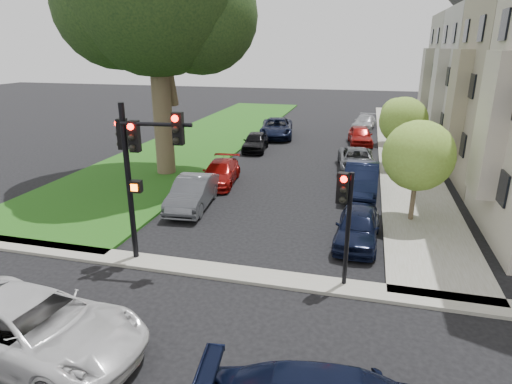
% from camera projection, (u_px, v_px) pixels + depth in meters
% --- Properties ---
extents(ground, '(140.00, 140.00, 0.00)m').
position_uv_depth(ground, '(214.00, 308.00, 12.73)').
color(ground, black).
rests_on(ground, ground).
extents(grass_strip, '(8.00, 44.00, 0.12)m').
position_uv_depth(grass_strip, '(210.00, 136.00, 36.83)').
color(grass_strip, '#245A18').
rests_on(grass_strip, ground).
extents(sidewalk_right, '(3.50, 44.00, 0.12)m').
position_uv_depth(sidewalk_right, '(401.00, 146.00, 33.11)').
color(sidewalk_right, gray).
rests_on(sidewalk_right, ground).
extents(sidewalk_cross, '(60.00, 1.00, 0.12)m').
position_uv_depth(sidewalk_cross, '(234.00, 273.00, 14.54)').
color(sidewalk_cross, gray).
rests_on(sidewalk_cross, ground).
extents(house_c, '(7.70, 7.55, 15.97)m').
position_uv_depth(house_c, '(503.00, 54.00, 28.63)').
color(house_c, '#B2A599').
rests_on(house_c, ground).
extents(house_d, '(7.70, 7.55, 15.97)m').
position_uv_depth(house_d, '(477.00, 52.00, 35.50)').
color(house_d, '#9F9A84').
rests_on(house_d, ground).
extents(small_tree_a, '(3.01, 3.01, 4.51)m').
position_uv_depth(small_tree_a, '(418.00, 156.00, 18.08)').
color(small_tree_a, brown).
rests_on(small_tree_a, ground).
extents(small_tree_b, '(2.98, 2.98, 4.47)m').
position_uv_depth(small_tree_b, '(403.00, 121.00, 26.65)').
color(small_tree_b, brown).
rests_on(small_tree_b, ground).
extents(small_tree_c, '(2.44, 2.44, 3.66)m').
position_uv_depth(small_tree_c, '(397.00, 114.00, 33.16)').
color(small_tree_c, brown).
rests_on(small_tree_c, ground).
extents(traffic_signal_main, '(2.77, 0.72, 5.66)m').
position_uv_depth(traffic_signal_main, '(139.00, 156.00, 14.31)').
color(traffic_signal_main, black).
rests_on(traffic_signal_main, ground).
extents(traffic_signal_secondary, '(0.51, 0.41, 3.85)m').
position_uv_depth(traffic_signal_secondary, '(345.00, 209.00, 13.04)').
color(traffic_signal_secondary, black).
rests_on(traffic_signal_secondary, ground).
extents(car_cross_near, '(6.02, 3.23, 1.61)m').
position_uv_depth(car_cross_near, '(34.00, 328.00, 10.55)').
color(car_cross_near, silver).
rests_on(car_cross_near, ground).
extents(car_parked_0, '(1.83, 4.14, 1.38)m').
position_uv_depth(car_parked_0, '(358.00, 226.00, 16.77)').
color(car_parked_0, black).
rests_on(car_parked_0, ground).
extents(car_parked_1, '(1.83, 4.91, 1.60)m').
position_uv_depth(car_parked_1, '(361.00, 179.00, 22.32)').
color(car_parked_1, black).
rests_on(car_parked_1, ground).
extents(car_parked_2, '(2.69, 4.99, 1.33)m').
position_uv_depth(car_parked_2, '(357.00, 160.00, 26.72)').
color(car_parked_2, '#3F4247').
rests_on(car_parked_2, ground).
extents(car_parked_3, '(2.22, 4.44, 1.45)m').
position_uv_depth(car_parked_3, '(360.00, 135.00, 33.71)').
color(car_parked_3, maroon).
rests_on(car_parked_3, ground).
extents(car_parked_4, '(2.36, 4.60, 1.28)m').
position_uv_depth(car_parked_4, '(364.00, 122.00, 40.14)').
color(car_parked_4, '#999BA0').
rests_on(car_parked_4, ground).
extents(car_parked_5, '(2.04, 4.67, 1.49)m').
position_uv_depth(car_parked_5, '(193.00, 193.00, 20.44)').
color(car_parked_5, '#3F4247').
rests_on(car_parked_5, ground).
extents(car_parked_6, '(2.29, 4.58, 1.28)m').
position_uv_depth(car_parked_6, '(220.00, 173.00, 24.08)').
color(car_parked_6, maroon).
rests_on(car_parked_6, ground).
extents(car_parked_7, '(2.01, 4.19, 1.38)m').
position_uv_depth(car_parked_7, '(255.00, 142.00, 31.75)').
color(car_parked_7, black).
rests_on(car_parked_7, ground).
extents(car_parked_8, '(3.52, 6.06, 1.59)m').
position_uv_depth(car_parked_8, '(277.00, 128.00, 36.48)').
color(car_parked_8, black).
rests_on(car_parked_8, ground).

